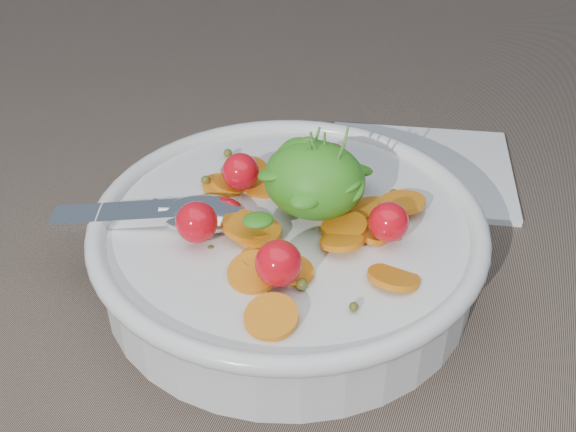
% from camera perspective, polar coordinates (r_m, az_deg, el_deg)
% --- Properties ---
extents(ground, '(6.00, 6.00, 0.00)m').
position_cam_1_polar(ground, '(0.50, -2.57, -6.09)').
color(ground, '#756354').
rests_on(ground, ground).
extents(bowl, '(0.29, 0.27, 0.11)m').
position_cam_1_polar(bowl, '(0.49, 0.02, -2.09)').
color(bowl, silver).
rests_on(bowl, ground).
extents(napkin, '(0.18, 0.17, 0.01)m').
position_cam_1_polar(napkin, '(0.63, 10.31, 3.65)').
color(napkin, white).
rests_on(napkin, ground).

